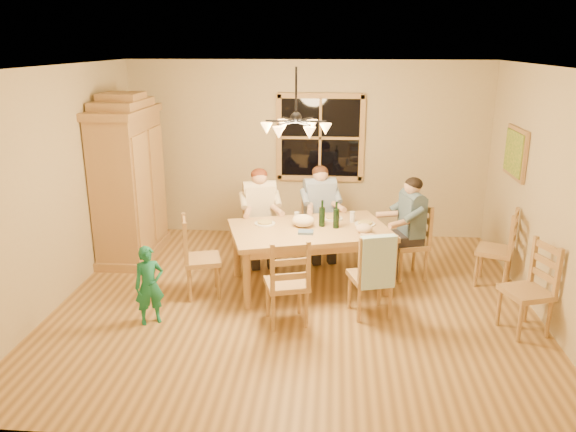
# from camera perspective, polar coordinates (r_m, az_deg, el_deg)

# --- Properties ---
(floor) EXTENTS (5.50, 5.50, 0.00)m
(floor) POSITION_cam_1_polar(r_m,az_deg,el_deg) (6.74, 0.74, -8.64)
(floor) COLOR brown
(floor) RESTS_ON ground
(ceiling) EXTENTS (5.50, 5.00, 0.02)m
(ceiling) POSITION_cam_1_polar(r_m,az_deg,el_deg) (6.07, 0.84, 14.94)
(ceiling) COLOR white
(ceiling) RESTS_ON wall_back
(wall_back) EXTENTS (5.50, 0.02, 2.70)m
(wall_back) POSITION_cam_1_polar(r_m,az_deg,el_deg) (8.71, 1.95, 6.70)
(wall_back) COLOR #C3B08A
(wall_back) RESTS_ON floor
(wall_left) EXTENTS (0.02, 5.00, 2.70)m
(wall_left) POSITION_cam_1_polar(r_m,az_deg,el_deg) (7.01, -22.27, 2.81)
(wall_left) COLOR #C3B08A
(wall_left) RESTS_ON floor
(wall_right) EXTENTS (0.02, 5.00, 2.70)m
(wall_right) POSITION_cam_1_polar(r_m,az_deg,el_deg) (6.68, 25.06, 1.79)
(wall_right) COLOR #C3B08A
(wall_right) RESTS_ON floor
(window) EXTENTS (1.30, 0.06, 1.30)m
(window) POSITION_cam_1_polar(r_m,az_deg,el_deg) (8.63, 3.29, 7.94)
(window) COLOR black
(window) RESTS_ON wall_back
(painting) EXTENTS (0.06, 0.78, 0.64)m
(painting) POSITION_cam_1_polar(r_m,az_deg,el_deg) (7.72, 22.10, 5.97)
(painting) COLOR #9A7042
(painting) RESTS_ON wall_right
(chandelier) EXTENTS (0.77, 0.68, 0.71)m
(chandelier) POSITION_cam_1_polar(r_m,az_deg,el_deg) (6.13, 0.82, 9.11)
(chandelier) COLOR black
(chandelier) RESTS_ON ceiling
(armoire) EXTENTS (0.66, 1.40, 2.30)m
(armoire) POSITION_cam_1_polar(r_m,az_deg,el_deg) (8.14, -15.81, 3.19)
(armoire) COLOR #9A7042
(armoire) RESTS_ON floor
(dining_table) EXTENTS (2.16, 1.66, 0.76)m
(dining_table) POSITION_cam_1_polar(r_m,az_deg,el_deg) (6.92, 2.21, -2.01)
(dining_table) COLOR tan
(dining_table) RESTS_ON floor
(chair_far_left) EXTENTS (0.54, 0.53, 0.99)m
(chair_far_left) POSITION_cam_1_polar(r_m,az_deg,el_deg) (7.78, -2.83, -2.60)
(chair_far_left) COLOR #B4844F
(chair_far_left) RESTS_ON floor
(chair_far_right) EXTENTS (0.54, 0.53, 0.99)m
(chair_far_right) POSITION_cam_1_polar(r_m,az_deg,el_deg) (7.95, 3.20, -2.18)
(chair_far_right) COLOR #B4844F
(chair_far_right) RESTS_ON floor
(chair_near_left) EXTENTS (0.54, 0.53, 0.99)m
(chair_near_left) POSITION_cam_1_polar(r_m,az_deg,el_deg) (6.15, -0.13, -8.19)
(chair_near_left) COLOR #B4844F
(chair_near_left) RESTS_ON floor
(chair_near_right) EXTENTS (0.54, 0.53, 0.99)m
(chair_near_right) POSITION_cam_1_polar(r_m,az_deg,el_deg) (6.39, 8.32, -7.35)
(chair_near_right) COLOR #B4844F
(chair_near_right) RESTS_ON floor
(chair_end_left) EXTENTS (0.53, 0.54, 0.99)m
(chair_end_left) POSITION_cam_1_polar(r_m,az_deg,el_deg) (6.87, -8.63, -5.57)
(chair_end_left) COLOR #B4844F
(chair_end_left) RESTS_ON floor
(chair_end_right) EXTENTS (0.53, 0.54, 0.99)m
(chair_end_right) POSITION_cam_1_polar(r_m,az_deg,el_deg) (7.46, 12.09, -3.88)
(chair_end_right) COLOR #B4844F
(chair_end_right) RESTS_ON floor
(adult_woman) EXTENTS (0.48, 0.51, 0.87)m
(adult_woman) POSITION_cam_1_polar(r_m,az_deg,el_deg) (7.62, -2.89, 1.20)
(adult_woman) COLOR beige
(adult_woman) RESTS_ON floor
(adult_plaid_man) EXTENTS (0.48, 0.51, 0.87)m
(adult_plaid_man) POSITION_cam_1_polar(r_m,az_deg,el_deg) (7.79, 3.26, 1.56)
(adult_plaid_man) COLOR #33508C
(adult_plaid_man) RESTS_ON floor
(adult_slate_man) EXTENTS (0.51, 0.48, 0.87)m
(adult_slate_man) POSITION_cam_1_polar(r_m,az_deg,el_deg) (7.29, 12.35, 0.07)
(adult_slate_man) COLOR #475D71
(adult_slate_man) RESTS_ON floor
(towel) EXTENTS (0.39, 0.20, 0.58)m
(towel) POSITION_cam_1_polar(r_m,az_deg,el_deg) (6.08, 9.09, -4.66)
(towel) COLOR #ACD8E9
(towel) RESTS_ON chair_near_right
(wine_bottle_a) EXTENTS (0.08, 0.08, 0.33)m
(wine_bottle_a) POSITION_cam_1_polar(r_m,az_deg,el_deg) (6.93, 3.48, 0.27)
(wine_bottle_a) COLOR black
(wine_bottle_a) RESTS_ON dining_table
(wine_bottle_b) EXTENTS (0.08, 0.08, 0.33)m
(wine_bottle_b) POSITION_cam_1_polar(r_m,az_deg,el_deg) (6.87, 4.92, 0.11)
(wine_bottle_b) COLOR black
(wine_bottle_b) RESTS_ON dining_table
(plate_woman) EXTENTS (0.26, 0.26, 0.02)m
(plate_woman) POSITION_cam_1_polar(r_m,az_deg,el_deg) (7.03, -2.37, -0.77)
(plate_woman) COLOR white
(plate_woman) RESTS_ON dining_table
(plate_plaid) EXTENTS (0.26, 0.26, 0.02)m
(plate_plaid) POSITION_cam_1_polar(r_m,az_deg,el_deg) (7.25, 4.56, -0.25)
(plate_plaid) COLOR white
(plate_plaid) RESTS_ON dining_table
(plate_slate) EXTENTS (0.26, 0.26, 0.02)m
(plate_slate) POSITION_cam_1_polar(r_m,az_deg,el_deg) (7.08, 7.82, -0.80)
(plate_slate) COLOR white
(plate_slate) RESTS_ON dining_table
(wine_glass_a) EXTENTS (0.06, 0.06, 0.14)m
(wine_glass_a) POSITION_cam_1_polar(r_m,az_deg,el_deg) (7.07, 0.89, -0.14)
(wine_glass_a) COLOR silver
(wine_glass_a) RESTS_ON dining_table
(wine_glass_b) EXTENTS (0.06, 0.06, 0.14)m
(wine_glass_b) POSITION_cam_1_polar(r_m,az_deg,el_deg) (7.14, 6.56, -0.08)
(wine_glass_b) COLOR silver
(wine_glass_b) RESTS_ON dining_table
(cap) EXTENTS (0.20, 0.20, 0.11)m
(cap) POSITION_cam_1_polar(r_m,az_deg,el_deg) (6.77, 7.75, -1.26)
(cap) COLOR tan
(cap) RESTS_ON dining_table
(napkin) EXTENTS (0.21, 0.19, 0.03)m
(napkin) POSITION_cam_1_polar(r_m,az_deg,el_deg) (6.70, 1.82, -1.64)
(napkin) COLOR #4A6388
(napkin) RESTS_ON dining_table
(cloth_bundle) EXTENTS (0.28, 0.22, 0.15)m
(cloth_bundle) POSITION_cam_1_polar(r_m,az_deg,el_deg) (6.93, 1.56, -0.47)
(cloth_bundle) COLOR beige
(cloth_bundle) RESTS_ON dining_table
(child) EXTENTS (0.38, 0.34, 0.88)m
(child) POSITION_cam_1_polar(r_m,az_deg,el_deg) (6.27, -13.91, -6.85)
(child) COLOR #1B7B5C
(child) RESTS_ON floor
(chair_spare_front) EXTENTS (0.54, 0.55, 0.99)m
(chair_spare_front) POSITION_cam_1_polar(r_m,az_deg,el_deg) (6.46, 22.88, -8.36)
(chair_spare_front) COLOR #B4844F
(chair_spare_front) RESTS_ON floor
(chair_spare_back) EXTENTS (0.56, 0.57, 0.99)m
(chair_spare_back) POSITION_cam_1_polar(r_m,az_deg,el_deg) (7.53, 20.14, -4.38)
(chair_spare_back) COLOR #B4844F
(chair_spare_back) RESTS_ON floor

